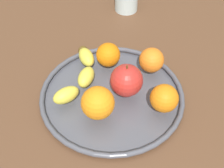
# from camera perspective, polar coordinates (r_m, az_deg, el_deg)

# --- Properties ---
(ground_plane) EXTENTS (1.68, 1.68, 0.04)m
(ground_plane) POSITION_cam_1_polar(r_m,az_deg,el_deg) (0.78, 0.00, -3.43)
(ground_plane) COLOR brown
(fruit_bowl) EXTENTS (0.35, 0.35, 0.02)m
(fruit_bowl) POSITION_cam_1_polar(r_m,az_deg,el_deg) (0.76, 0.00, -2.01)
(fruit_bowl) COLOR #50515C
(fruit_bowl) RESTS_ON ground_plane
(banana) EXTENTS (0.21, 0.09, 0.04)m
(banana) POSITION_cam_1_polar(r_m,az_deg,el_deg) (0.77, -5.85, 1.77)
(banana) COLOR yellow
(banana) RESTS_ON fruit_bowl
(apple) EXTENTS (0.08, 0.08, 0.09)m
(apple) POSITION_cam_1_polar(r_m,az_deg,el_deg) (0.73, 2.66, 0.66)
(apple) COLOR red
(apple) RESTS_ON fruit_bowl
(orange_back_right) EXTENTS (0.06, 0.06, 0.06)m
(orange_back_right) POSITION_cam_1_polar(r_m,az_deg,el_deg) (0.79, 7.22, 4.35)
(orange_back_right) COLOR orange
(orange_back_right) RESTS_ON fruit_bowl
(orange_back_left) EXTENTS (0.07, 0.07, 0.07)m
(orange_back_left) POSITION_cam_1_polar(r_m,az_deg,el_deg) (0.68, -2.61, -3.46)
(orange_back_left) COLOR orange
(orange_back_left) RESTS_ON fruit_bowl
(orange_center) EXTENTS (0.06, 0.06, 0.06)m
(orange_center) POSITION_cam_1_polar(r_m,az_deg,el_deg) (0.80, -0.70, 5.36)
(orange_center) COLOR orange
(orange_center) RESTS_ON fruit_bowl
(orange_front_right) EXTENTS (0.06, 0.06, 0.06)m
(orange_front_right) POSITION_cam_1_polar(r_m,az_deg,el_deg) (0.71, 9.50, -2.58)
(orange_front_right) COLOR orange
(orange_front_right) RESTS_ON fruit_bowl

